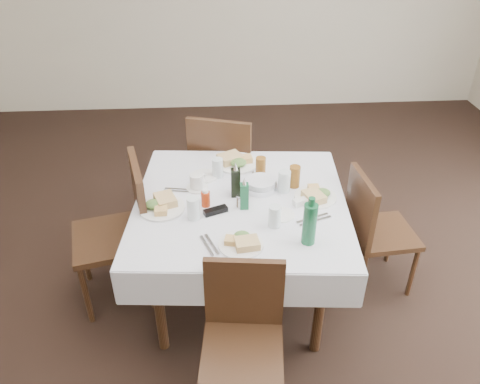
{
  "coord_description": "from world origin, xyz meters",
  "views": [
    {
      "loc": [
        -0.35,
        -2.09,
        2.33
      ],
      "look_at": [
        -0.2,
        0.26,
        0.8
      ],
      "focal_mm": 35.0,
      "sensor_mm": 36.0,
      "label": 1
    }
  ],
  "objects": [
    {
      "name": "cutlery_e",
      "position": [
        0.2,
        -0.0,
        0.77
      ],
      "size": [
        0.21,
        0.12,
        0.01
      ],
      "color": "silver",
      "rests_on": "dining_table"
    },
    {
      "name": "side_plate_b",
      "position": [
        0.03,
        0.05,
        0.77
      ],
      "size": [
        0.14,
        0.14,
        0.01
      ],
      "color": "white",
      "rests_on": "dining_table"
    },
    {
      "name": "coffee_mug",
      "position": [
        -0.46,
        0.37,
        0.81
      ],
      "size": [
        0.14,
        0.14,
        0.1
      ],
      "color": "white",
      "rests_on": "dining_table"
    },
    {
      "name": "oil_cruet_dark",
      "position": [
        -0.22,
        0.28,
        0.86
      ],
      "size": [
        0.05,
        0.05,
        0.23
      ],
      "color": "black",
      "rests_on": "dining_table"
    },
    {
      "name": "water_e",
      "position": [
        0.07,
        0.31,
        0.83
      ],
      "size": [
        0.07,
        0.07,
        0.14
      ],
      "color": "silver",
      "rests_on": "dining_table"
    },
    {
      "name": "chair_north",
      "position": [
        -0.28,
        1.0,
        0.56
      ],
      "size": [
        0.58,
        0.58,
        0.98
      ],
      "color": "black",
      "rests_on": "ground"
    },
    {
      "name": "water_n",
      "position": [
        -0.33,
        0.51,
        0.83
      ],
      "size": [
        0.07,
        0.07,
        0.13
      ],
      "color": "silver",
      "rests_on": "dining_table"
    },
    {
      "name": "bread_basket",
      "position": [
        -0.07,
        0.34,
        0.79
      ],
      "size": [
        0.2,
        0.2,
        0.07
      ],
      "color": "silver",
      "rests_on": "dining_table"
    },
    {
      "name": "cutlery_n",
      "position": [
        -0.08,
        0.6,
        0.77
      ],
      "size": [
        0.06,
        0.2,
        0.01
      ],
      "color": "silver",
      "rests_on": "dining_table"
    },
    {
      "name": "sunglasses",
      "position": [
        -0.35,
        0.11,
        0.78
      ],
      "size": [
        0.15,
        0.1,
        0.03
      ],
      "color": "black",
      "rests_on": "dining_table"
    },
    {
      "name": "sugar_caddy",
      "position": [
        0.15,
        0.15,
        0.78
      ],
      "size": [
        0.09,
        0.07,
        0.04
      ],
      "color": "white",
      "rests_on": "dining_table"
    },
    {
      "name": "meal_west",
      "position": [
        -0.66,
        0.17,
        0.79
      ],
      "size": [
        0.27,
        0.27,
        0.06
      ],
      "color": "white",
      "rests_on": "dining_table"
    },
    {
      "name": "dining_table",
      "position": [
        -0.2,
        0.22,
        0.68
      ],
      "size": [
        1.36,
        1.36,
        0.76
      ],
      "color": "black",
      "rests_on": "ground"
    },
    {
      "name": "water_s",
      "position": [
        -0.03,
        -0.04,
        0.83
      ],
      "size": [
        0.07,
        0.07,
        0.13
      ],
      "color": "silver",
      "rests_on": "dining_table"
    },
    {
      "name": "iced_tea_a",
      "position": [
        -0.05,
        0.49,
        0.83
      ],
      "size": [
        0.06,
        0.06,
        0.14
      ],
      "color": "brown",
      "rests_on": "dining_table"
    },
    {
      "name": "room_shell",
      "position": [
        0.0,
        0.0,
        1.71
      ],
      "size": [
        6.04,
        7.04,
        2.8
      ],
      "color": "beige",
      "rests_on": "ground"
    },
    {
      "name": "ground_plane",
      "position": [
        0.0,
        0.0,
        0.0
      ],
      "size": [
        7.0,
        7.0,
        0.0
      ],
      "primitive_type": "plane",
      "color": "black"
    },
    {
      "name": "chair_west",
      "position": [
        -0.92,
        0.3,
        0.56
      ],
      "size": [
        0.56,
        0.56,
        0.98
      ],
      "color": "black",
      "rests_on": "ground"
    },
    {
      "name": "oil_cruet_green",
      "position": [
        -0.18,
        0.15,
        0.85
      ],
      "size": [
        0.05,
        0.05,
        0.2
      ],
      "color": "#185B35",
      "rests_on": "dining_table"
    },
    {
      "name": "green_bottle",
      "position": [
        0.13,
        -0.19,
        0.89
      ],
      "size": [
        0.07,
        0.07,
        0.28
      ],
      "color": "#185B35",
      "rests_on": "dining_table"
    },
    {
      "name": "chair_south",
      "position": [
        -0.23,
        -0.5,
        0.48
      ],
      "size": [
        0.44,
        0.44,
        0.84
      ],
      "color": "black",
      "rests_on": "ground"
    },
    {
      "name": "iced_tea_b",
      "position": [
        0.15,
        0.36,
        0.83
      ],
      "size": [
        0.07,
        0.07,
        0.14
      ],
      "color": "brown",
      "rests_on": "dining_table"
    },
    {
      "name": "pepper_shaker",
      "position": [
        -0.21,
        0.16,
        0.8
      ],
      "size": [
        0.03,
        0.03,
        0.08
      ],
      "color": "#44321F",
      "rests_on": "dining_table"
    },
    {
      "name": "cutlery_w",
      "position": [
        -0.58,
        0.35,
        0.77
      ],
      "size": [
        0.17,
        0.07,
        0.01
      ],
      "color": "silver",
      "rests_on": "dining_table"
    },
    {
      "name": "side_plate_a",
      "position": [
        -0.42,
        0.51,
        0.77
      ],
      "size": [
        0.18,
        0.18,
        0.01
      ],
      "color": "white",
      "rests_on": "dining_table"
    },
    {
      "name": "meal_east",
      "position": [
        0.25,
        0.22,
        0.78
      ],
      "size": [
        0.25,
        0.25,
        0.06
      ],
      "color": "white",
      "rests_on": "dining_table"
    },
    {
      "name": "meal_south",
      "position": [
        -0.22,
        -0.2,
        0.78
      ],
      "size": [
        0.24,
        0.24,
        0.05
      ],
      "color": "white",
      "rests_on": "dining_table"
    },
    {
      "name": "water_w",
      "position": [
        -0.47,
        0.07,
        0.83
      ],
      "size": [
        0.07,
        0.07,
        0.13
      ],
      "color": "silver",
      "rests_on": "dining_table"
    },
    {
      "name": "cutlery_s",
      "position": [
        -0.39,
        -0.19,
        0.77
      ],
      "size": [
        0.11,
        0.19,
        0.01
      ],
      "color": "silver",
      "rests_on": "dining_table"
    },
    {
      "name": "chair_east",
      "position": [
        0.66,
        0.28,
        0.49
      ],
      "size": [
        0.44,
        0.44,
        0.86
      ],
      "color": "black",
      "rests_on": "ground"
    },
    {
      "name": "salt_shaker",
      "position": [
        -0.2,
        0.15,
        0.8
      ],
      "size": [
        0.03,
        0.03,
        0.07
      ],
      "color": "white",
      "rests_on": "dining_table"
    },
    {
      "name": "ketchup_bottle",
      "position": [
        -0.41,
        0.18,
        0.81
      ],
      "size": [
        0.05,
        0.05,
        0.11
      ],
      "color": "#B93210",
      "rests_on": "dining_table"
    },
    {
      "name": "meal_north",
      "position": [
        -0.2,
        0.66,
        0.79
      ],
      "size": [
        0.29,
        0.29,
        0.06
      ],
      "color": "white",
      "rests_on": "dining_table"
    }
  ]
}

